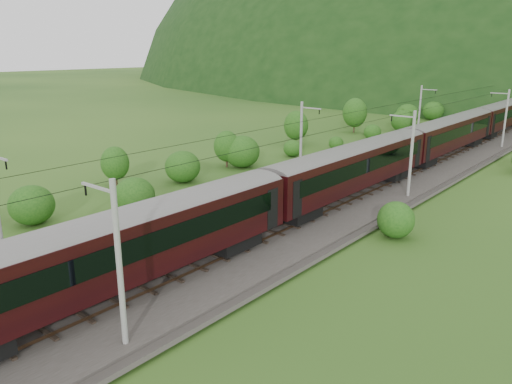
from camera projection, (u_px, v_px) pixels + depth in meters
The scene contains 14 objects.
ground at pixel (58, 307), 27.44m from camera, with size 600.00×600.00×0.00m, color #224816.
railbed at pixel (192, 250), 34.78m from camera, with size 14.00×220.00×0.30m, color #38332D.
track_left at pixel (169, 239), 36.19m from camera, with size 2.40×220.00×0.27m.
track_right at pixel (216, 256), 33.23m from camera, with size 2.40×220.00×0.27m.
catenary_left at pixel (302, 137), 53.57m from camera, with size 2.54×192.28×8.00m.
catenary_right at pixel (411, 152), 46.02m from camera, with size 2.54×192.28×8.00m.
overhead_wires at pixel (188, 152), 32.85m from camera, with size 4.83×198.00×0.03m.
mountain_ridge at pixel (394, 71), 322.60m from camera, with size 336.00×280.00×132.00m, color black.
train at pixel (350, 161), 45.17m from camera, with size 3.32×182.55×5.80m.
hazard_post_near at pixel (455, 137), 73.48m from camera, with size 0.17×0.17×1.63m, color red.
hazard_post_far at pixel (468, 134), 76.82m from camera, with size 0.15×0.15×1.38m, color red.
signal at pixel (445, 128), 80.16m from camera, with size 0.21×0.21×1.92m.
vegetation_left at pixel (169, 167), 50.05m from camera, with size 12.05×148.47×6.49m.
vegetation_right at pixel (319, 287), 26.76m from camera, with size 5.86×92.13×2.93m.
Camera 1 is at (24.18, -11.89, 13.65)m, focal length 35.00 mm.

